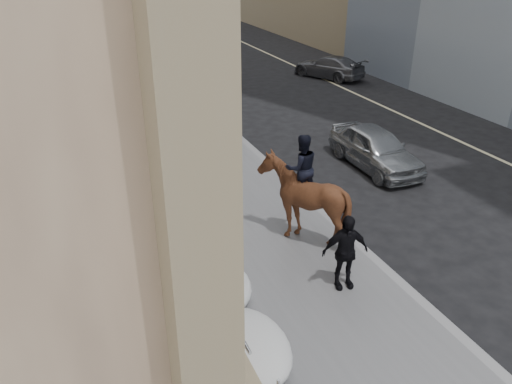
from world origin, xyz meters
TOP-DOWN VIEW (x-y plane):
  - ground at (0.00, 0.00)m, footprint 140.00×140.00m
  - sidewalk at (0.00, 10.00)m, footprint 5.00×80.00m
  - curb at (2.62, 10.00)m, footprint 0.24×80.00m
  - lane_line at (10.50, 10.00)m, footprint 0.15×70.00m
  - streetlight_mid at (2.74, 14.00)m, footprint 1.71×0.24m
  - traffic_signal at (2.07, 22.00)m, footprint 4.10×0.22m
  - snow_bank at (-1.42, 8.11)m, footprint 1.70×18.10m
  - mounted_horse_left at (-1.42, 2.82)m, footprint 2.27×2.99m
  - mounted_horse_right at (1.41, 3.43)m, footprint 2.01×2.21m
  - pedestrian at (1.33, 1.29)m, footprint 1.10×0.61m
  - car_silver at (5.95, 6.75)m, footprint 1.68×4.09m
  - car_grey at (10.90, 18.41)m, footprint 3.34×4.60m

SIDE VIEW (x-z plane):
  - ground at x=0.00m, z-range 0.00..0.00m
  - lane_line at x=10.50m, z-range 0.00..0.01m
  - sidewalk at x=0.00m, z-range 0.00..0.12m
  - curb at x=2.62m, z-range 0.00..0.12m
  - snow_bank at x=-1.42m, z-range 0.09..0.85m
  - car_grey at x=10.90m, z-range 0.00..1.24m
  - car_silver at x=5.95m, z-range 0.00..1.39m
  - pedestrian at x=1.33m, z-range 0.12..1.89m
  - mounted_horse_left at x=-1.42m, z-range -0.09..2.71m
  - mounted_horse_right at x=1.41m, z-range -0.07..2.71m
  - traffic_signal at x=2.07m, z-range 1.00..7.00m
  - streetlight_mid at x=2.74m, z-range 0.58..8.58m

